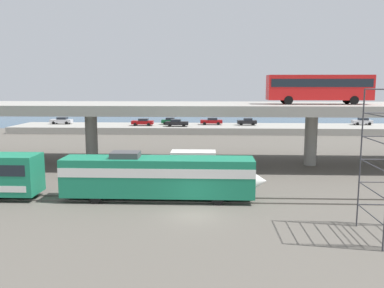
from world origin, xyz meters
name	(u,v)px	position (x,y,z in m)	size (l,w,h in m)	color
ground_plane	(194,215)	(0.00, 0.00, 0.00)	(260.00, 260.00, 0.00)	#565149
rail_strip_near	(195,202)	(0.00, 3.25, 0.06)	(110.00, 0.12, 0.12)	#59544C
rail_strip_far	(196,197)	(0.00, 4.75, 0.06)	(110.00, 0.12, 0.12)	#59544C
train_locomotive	(168,175)	(-2.39, 4.00, 2.19)	(17.37, 3.04, 4.18)	#197A56
highway_overpass	(200,109)	(0.00, 20.00, 6.82)	(96.00, 12.63, 7.56)	gray
transit_bus_on_overpass	(319,87)	(13.94, 18.71, 9.62)	(12.00, 2.68, 3.40)	red
service_truck_west	(185,164)	(-1.37, 11.50, 1.64)	(6.80, 2.46, 3.04)	#B7B7BC
pier_parking_lot	(204,129)	(0.00, 55.00, 0.68)	(79.50, 11.66, 1.36)	gray
parked_car_0	(362,121)	(33.74, 57.48, 2.13)	(4.05, 1.98, 1.50)	#B7B7BC
parked_car_1	(212,121)	(1.66, 56.40, 2.13)	(4.69, 1.88, 1.50)	maroon
parked_car_2	(177,123)	(-5.48, 52.48, 2.13)	(4.60, 1.96, 1.50)	black
parked_car_3	(62,120)	(-30.96, 56.60, 2.13)	(4.61, 1.92, 1.50)	#B7B7BC
parked_car_4	(171,121)	(-7.02, 56.50, 2.13)	(4.18, 1.90, 1.50)	#0C4C26
parked_car_5	(143,122)	(-12.75, 53.89, 2.13)	(4.51, 1.99, 1.50)	maroon
parked_car_6	(247,121)	(9.15, 55.86, 2.13)	(4.05, 1.92, 1.50)	black
harbor_water	(205,122)	(0.00, 78.00, 0.00)	(140.00, 36.00, 0.01)	#2D5170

